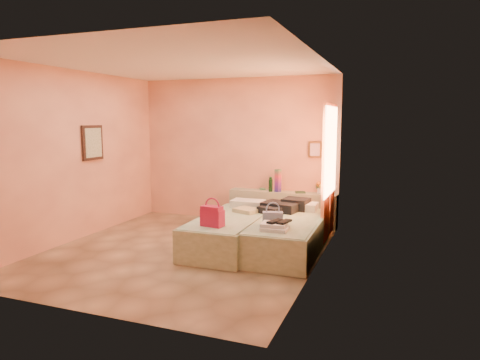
{
  "coord_description": "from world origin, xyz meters",
  "views": [
    {
      "loc": [
        3.01,
        -5.63,
        1.99
      ],
      "look_at": [
        0.58,
        0.85,
        1.02
      ],
      "focal_mm": 32.0,
      "sensor_mm": 36.0,
      "label": 1
    }
  ],
  "objects_px": {
    "blue_handbag": "(273,218)",
    "green_book": "(300,192)",
    "water_bottle": "(271,185)",
    "magenta_handbag": "(212,216)",
    "bed_left": "(231,232)",
    "towel_stack": "(275,227)",
    "bed_right": "(288,236)",
    "flower_vase": "(320,186)",
    "headboard_ledge": "(282,208)"
  },
  "relations": [
    {
      "from": "blue_handbag",
      "to": "green_book",
      "type": "bearing_deg",
      "value": 74.5
    },
    {
      "from": "water_bottle",
      "to": "magenta_handbag",
      "type": "xyz_separation_m",
      "value": [
        -0.18,
        -2.27,
        -0.14
      ]
    },
    {
      "from": "bed_left",
      "to": "towel_stack",
      "type": "xyz_separation_m",
      "value": [
        0.87,
        -0.56,
        0.3
      ]
    },
    {
      "from": "bed_right",
      "to": "green_book",
      "type": "distance_m",
      "value": 1.62
    },
    {
      "from": "water_bottle",
      "to": "towel_stack",
      "type": "bearing_deg",
      "value": -72.02
    },
    {
      "from": "flower_vase",
      "to": "towel_stack",
      "type": "height_order",
      "value": "flower_vase"
    },
    {
      "from": "headboard_ledge",
      "to": "towel_stack",
      "type": "xyz_separation_m",
      "value": [
        0.5,
        -2.26,
        0.23
      ]
    },
    {
      "from": "water_bottle",
      "to": "magenta_handbag",
      "type": "height_order",
      "value": "water_bottle"
    },
    {
      "from": "bed_right",
      "to": "water_bottle",
      "type": "relative_size",
      "value": 7.55
    },
    {
      "from": "headboard_ledge",
      "to": "blue_handbag",
      "type": "bearing_deg",
      "value": -79.1
    },
    {
      "from": "headboard_ledge",
      "to": "flower_vase",
      "type": "height_order",
      "value": "flower_vase"
    },
    {
      "from": "bed_left",
      "to": "water_bottle",
      "type": "relative_size",
      "value": 7.55
    },
    {
      "from": "water_bottle",
      "to": "blue_handbag",
      "type": "xyz_separation_m",
      "value": [
        0.59,
        -1.88,
        -0.19
      ]
    },
    {
      "from": "headboard_ledge",
      "to": "bed_left",
      "type": "height_order",
      "value": "headboard_ledge"
    },
    {
      "from": "headboard_ledge",
      "to": "magenta_handbag",
      "type": "relative_size",
      "value": 6.57
    },
    {
      "from": "flower_vase",
      "to": "headboard_ledge",
      "type": "bearing_deg",
      "value": -174.26
    },
    {
      "from": "water_bottle",
      "to": "towel_stack",
      "type": "distance_m",
      "value": 2.31
    },
    {
      "from": "bed_right",
      "to": "water_bottle",
      "type": "bearing_deg",
      "value": 114.99
    },
    {
      "from": "green_book",
      "to": "magenta_handbag",
      "type": "height_order",
      "value": "magenta_handbag"
    },
    {
      "from": "green_book",
      "to": "bed_right",
      "type": "bearing_deg",
      "value": -104.3
    },
    {
      "from": "water_bottle",
      "to": "headboard_ledge",
      "type": "bearing_deg",
      "value": 19.65
    },
    {
      "from": "headboard_ledge",
      "to": "flower_vase",
      "type": "relative_size",
      "value": 7.96
    },
    {
      "from": "blue_handbag",
      "to": "flower_vase",
      "type": "bearing_deg",
      "value": 64.64
    },
    {
      "from": "bed_right",
      "to": "water_bottle",
      "type": "height_order",
      "value": "water_bottle"
    },
    {
      "from": "green_book",
      "to": "towel_stack",
      "type": "xyz_separation_m",
      "value": [
        0.15,
        -2.21,
        -0.12
      ]
    },
    {
      "from": "magenta_handbag",
      "to": "blue_handbag",
      "type": "bearing_deg",
      "value": 34.29
    },
    {
      "from": "bed_right",
      "to": "magenta_handbag",
      "type": "bearing_deg",
      "value": -142.21
    },
    {
      "from": "flower_vase",
      "to": "water_bottle",
      "type": "bearing_deg",
      "value": -170.87
    },
    {
      "from": "green_book",
      "to": "magenta_handbag",
      "type": "xyz_separation_m",
      "value": [
        -0.74,
        -2.3,
        -0.02
      ]
    },
    {
      "from": "flower_vase",
      "to": "magenta_handbag",
      "type": "relative_size",
      "value": 0.83
    },
    {
      "from": "bed_left",
      "to": "towel_stack",
      "type": "height_order",
      "value": "towel_stack"
    },
    {
      "from": "headboard_ledge",
      "to": "bed_left",
      "type": "bearing_deg",
      "value": -102.44
    },
    {
      "from": "green_book",
      "to": "blue_handbag",
      "type": "xyz_separation_m",
      "value": [
        0.03,
        -1.91,
        -0.07
      ]
    },
    {
      "from": "bed_right",
      "to": "green_book",
      "type": "bearing_deg",
      "value": 95.71
    },
    {
      "from": "headboard_ledge",
      "to": "bed_right",
      "type": "height_order",
      "value": "headboard_ledge"
    },
    {
      "from": "green_book",
      "to": "flower_vase",
      "type": "xyz_separation_m",
      "value": [
        0.35,
        0.12,
        0.11
      ]
    },
    {
      "from": "blue_handbag",
      "to": "bed_left",
      "type": "bearing_deg",
      "value": 144.52
    },
    {
      "from": "bed_right",
      "to": "magenta_handbag",
      "type": "xyz_separation_m",
      "value": [
        -0.92,
        -0.73,
        0.4
      ]
    },
    {
      "from": "flower_vase",
      "to": "magenta_handbag",
      "type": "distance_m",
      "value": 2.65
    },
    {
      "from": "bed_right",
      "to": "blue_handbag",
      "type": "distance_m",
      "value": 0.51
    },
    {
      "from": "magenta_handbag",
      "to": "blue_handbag",
      "type": "relative_size",
      "value": 1.07
    },
    {
      "from": "flower_vase",
      "to": "magenta_handbag",
      "type": "xyz_separation_m",
      "value": [
        -1.09,
        -2.41,
        -0.13
      ]
    },
    {
      "from": "bed_right",
      "to": "green_book",
      "type": "xyz_separation_m",
      "value": [
        -0.18,
        1.56,
        0.42
      ]
    },
    {
      "from": "magenta_handbag",
      "to": "bed_left",
      "type": "bearing_deg",
      "value": 96.14
    },
    {
      "from": "bed_right",
      "to": "towel_stack",
      "type": "relative_size",
      "value": 5.71
    },
    {
      "from": "bed_left",
      "to": "water_bottle",
      "type": "height_order",
      "value": "water_bottle"
    },
    {
      "from": "bed_right",
      "to": "blue_handbag",
      "type": "xyz_separation_m",
      "value": [
        -0.15,
        -0.35,
        0.34
      ]
    },
    {
      "from": "bed_right",
      "to": "towel_stack",
      "type": "height_order",
      "value": "towel_stack"
    },
    {
      "from": "bed_left",
      "to": "blue_handbag",
      "type": "height_order",
      "value": "blue_handbag"
    },
    {
      "from": "bed_left",
      "to": "green_book",
      "type": "relative_size",
      "value": 11.04
    }
  ]
}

